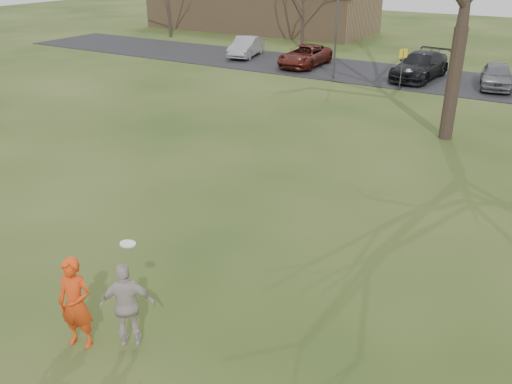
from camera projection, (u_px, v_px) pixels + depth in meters
ground at (148, 338)px, 10.18m from camera, size 120.00×120.00×0.00m
parking_strip at (451, 82)px, 29.67m from camera, size 62.00×6.50×0.04m
player_defender at (76, 303)px, 9.68m from camera, size 0.76×0.60×1.82m
car_1 at (246, 47)px, 36.28m from camera, size 2.22×4.20×1.31m
car_2 at (305, 56)px, 33.34m from camera, size 2.24×4.63×1.27m
car_3 at (420, 66)px, 30.05m from camera, size 2.48×5.19×1.46m
car_4 at (497, 76)px, 28.08m from camera, size 2.18×4.01×1.30m
catching_play at (127, 305)px, 9.45m from camera, size 1.02×0.90×2.02m
building at (260, 7)px, 48.41m from camera, size 20.60×8.50×5.14m
lamp_post at (337, 5)px, 28.90m from camera, size 0.34×0.34×6.27m
sign_yellow at (402, 61)px, 27.68m from camera, size 0.35×0.35×2.08m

